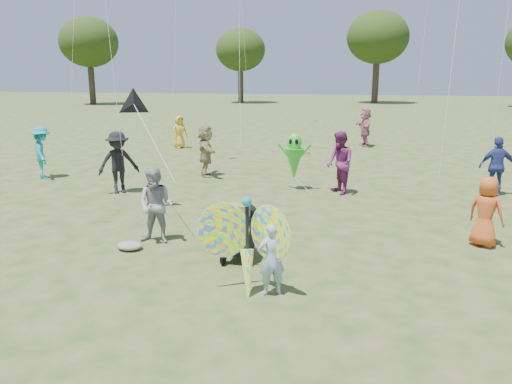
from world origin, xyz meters
The scene contains 17 objects.
ground centered at (0.00, 0.00, 0.00)m, with size 160.00×160.00×0.00m, color #51592B.
child_girl centered at (0.61, -0.86, 0.60)m, with size 0.44×0.29×1.19m, color #94ACD2.
adult_man centered at (-2.23, 1.09, 0.80)m, with size 0.78×0.61×1.60m, color #98969B.
grey_bag centered at (-2.59, 0.53, 0.08)m, with size 0.51×0.42×0.16m, color gray.
crowd_a centered at (4.39, 2.41, 0.73)m, with size 0.71×0.46×1.45m, color #D05421.
crowd_b centered at (-5.19, 5.00, 0.92)m, with size 1.18×0.68×1.83m, color black.
crowd_c centered at (5.60, 7.24, 0.86)m, with size 1.00×0.42×1.71m, color navy.
crowd_d centered at (-3.49, 7.97, 0.88)m, with size 1.64×0.52×1.77m, color #9B8F5F.
crowd_e centered at (1.16, 6.39, 0.92)m, with size 0.90×0.70×1.84m, color #742662.
crowd_g centered at (-6.90, 14.09, 0.77)m, with size 0.75×0.49×1.54m, color gold.
crowd_i centered at (-8.77, 6.40, 0.88)m, with size 1.13×0.65×1.75m, color teal.
crowd_j centered at (1.67, 16.79, 0.94)m, with size 1.74×0.55×1.87m, color #B06479.
jogging_stroller centered at (-0.27, 0.58, 0.61)m, with size 0.53×1.06×1.09m.
butterfly_kite centered at (0.22, -0.89, 0.81)m, with size 1.74×0.75×1.79m.
delta_kite_rig centered at (-3.70, 3.26, 2.71)m, with size 2.34×2.42×1.85m.
alien_kite centered at (-0.21, 6.57, 0.97)m, with size 1.12×0.69×1.74m.
tree_line centered at (3.67, 44.99, 6.86)m, with size 91.78×33.60×10.79m.
Camera 1 is at (2.07, -8.15, 3.45)m, focal length 35.00 mm.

